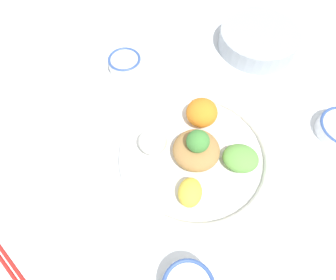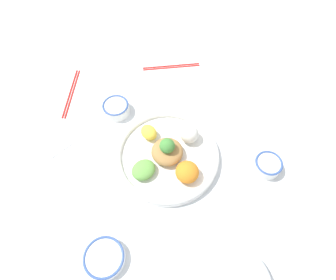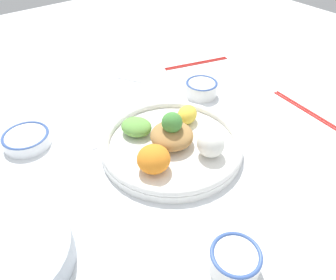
{
  "view_description": "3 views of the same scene",
  "coord_description": "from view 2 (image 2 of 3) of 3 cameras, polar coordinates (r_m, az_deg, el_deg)",
  "views": [
    {
      "loc": [
        0.25,
        0.09,
        0.59
      ],
      "look_at": [
        0.03,
        -0.08,
        0.1
      ],
      "focal_mm": 30.0,
      "sensor_mm": 36.0,
      "label": 1
    },
    {
      "loc": [
        -0.43,
        0.05,
        0.85
      ],
      "look_at": [
        0.01,
        -0.05,
        0.07
      ],
      "focal_mm": 30.0,
      "sensor_mm": 36.0,
      "label": 2
    },
    {
      "loc": [
        -0.39,
        -0.51,
        0.54
      ],
      "look_at": [
        -0.02,
        -0.03,
        0.03
      ],
      "focal_mm": 35.0,
      "sensor_mm": 36.0,
      "label": 3
    }
  ],
  "objects": [
    {
      "name": "ground_plane",
      "position": [
        0.95,
        -2.57,
        -3.26
      ],
      "size": [
        2.4,
        2.4,
        0.0
      ],
      "primitive_type": "plane",
      "color": "white"
    },
    {
      "name": "rice_bowl_blue",
      "position": [
        0.86,
        -12.8,
        -22.33
      ],
      "size": [
        0.11,
        0.11,
        0.03
      ],
      "color": "white",
      "rests_on": "ground_plane"
    },
    {
      "name": "sauce_bowl_dark",
      "position": [
        1.05,
        -10.5,
        6.41
      ],
      "size": [
        0.1,
        0.1,
        0.04
      ],
      "color": "white",
      "rests_on": "ground_plane"
    },
    {
      "name": "chopsticks_pair_far",
      "position": [
        1.16,
        -19.1,
        9.05
      ],
      "size": [
        0.23,
        0.08,
        0.01
      ],
      "rotation": [
        0.0,
        0.0,
        6.01
      ],
      "color": "red",
      "rests_on": "ground_plane"
    },
    {
      "name": "salad_platter",
      "position": [
        0.93,
        -0.02,
        -3.04
      ],
      "size": [
        0.34,
        0.34,
        0.11
      ],
      "color": "white",
      "rests_on": "ground_plane"
    },
    {
      "name": "serving_spoon_extra",
      "position": [
        0.9,
        -10.77,
        -13.38
      ],
      "size": [
        0.05,
        0.13,
        0.01
      ],
      "rotation": [
        0.0,
        0.0,
        4.53
      ],
      "color": "white",
      "rests_on": "ground_plane"
    },
    {
      "name": "sauce_bowl_red",
      "position": [
        0.97,
        19.57,
        -4.84
      ],
      "size": [
        0.09,
        0.09,
        0.05
      ],
      "color": "white",
      "rests_on": "ground_plane"
    },
    {
      "name": "chopsticks_pair_near",
      "position": [
        1.2,
        0.68,
        14.75
      ],
      "size": [
        0.04,
        0.23,
        0.01
      ],
      "rotation": [
        0.0,
        0.0,
        1.48
      ],
      "color": "red",
      "rests_on": "ground_plane"
    },
    {
      "name": "serving_spoon_main",
      "position": [
        1.03,
        -22.67,
        -3.13
      ],
      "size": [
        0.09,
        0.12,
        0.01
      ],
      "rotation": [
        0.0,
        0.0,
        5.25
      ],
      "color": "white",
      "rests_on": "ground_plane"
    }
  ]
}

